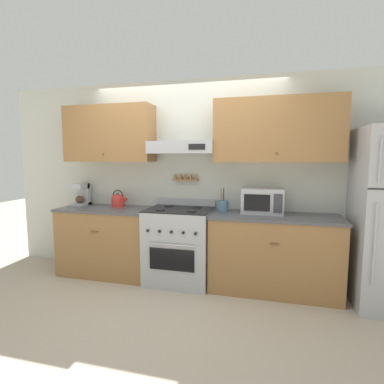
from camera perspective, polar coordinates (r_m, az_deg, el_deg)
The scene contains 9 objects.
ground_plane at distance 3.70m, azimuth -3.74°, elevation -18.26°, with size 16.00×16.00×0.00m, color #B2A38E.
wall_back at distance 3.90m, azimuth -0.44°, elevation 5.81°, with size 5.20×0.46×2.55m.
counter_left at distance 4.22m, azimuth -15.76°, elevation -8.87°, with size 1.23×0.63×0.89m.
counter_right at distance 3.68m, azimuth 15.26°, elevation -11.16°, with size 1.47×0.63×0.89m.
stove_range at distance 3.80m, azimuth -2.39°, elevation -10.07°, with size 0.79×0.67×1.02m.
tea_kettle at distance 4.16m, azimuth -13.89°, elevation -1.51°, with size 0.23×0.18×0.23m.
coffee_maker at distance 4.48m, azimuth -20.27°, elevation -0.33°, with size 0.18×0.26×0.30m.
microwave at distance 3.68m, azimuth 13.27°, elevation -1.62°, with size 0.48×0.37×0.30m.
utensil_crock at distance 3.71m, azimuth 5.92°, elevation -2.59°, with size 0.13×0.13×0.29m.
Camera 1 is at (1.06, -3.19, 1.55)m, focal length 28.00 mm.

